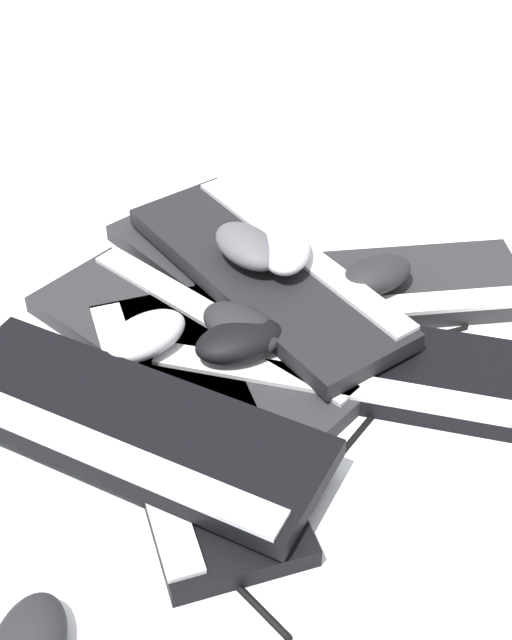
% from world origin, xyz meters
% --- Properties ---
extents(ground_plane, '(3.20, 3.20, 0.00)m').
position_xyz_m(ground_plane, '(0.00, 0.00, 0.00)').
color(ground_plane, silver).
extents(keyboard_0, '(0.42, 0.42, 0.03)m').
position_xyz_m(keyboard_0, '(0.10, 0.01, 0.01)').
color(keyboard_0, '#232326').
rests_on(keyboard_0, ground).
extents(keyboard_1, '(0.25, 0.46, 0.03)m').
position_xyz_m(keyboard_1, '(0.11, 0.13, 0.01)').
color(keyboard_1, black).
rests_on(keyboard_1, ground).
extents(keyboard_2, '(0.46, 0.28, 0.03)m').
position_xyz_m(keyboard_2, '(-0.08, 0.05, 0.01)').
color(keyboard_2, black).
rests_on(keyboard_2, ground).
extents(keyboard_3, '(0.45, 0.17, 0.03)m').
position_xyz_m(keyboard_3, '(-0.13, -0.08, 0.01)').
color(keyboard_3, '#232326').
rests_on(keyboard_3, ground).
extents(keyboard_4, '(0.39, 0.44, 0.03)m').
position_xyz_m(keyboard_4, '(0.02, -0.12, 0.01)').
color(keyboard_4, '#232326').
rests_on(keyboard_4, ground).
extents(keyboard_5, '(0.45, 0.36, 0.03)m').
position_xyz_m(keyboard_5, '(0.17, 0.17, 0.04)').
color(keyboard_5, black).
rests_on(keyboard_5, keyboard_1).
extents(keyboard_6, '(0.36, 0.45, 0.03)m').
position_xyz_m(keyboard_6, '(-0.00, -0.09, 0.04)').
color(keyboard_6, black).
rests_on(keyboard_6, keyboard_4).
extents(mouse_0, '(0.13, 0.11, 0.04)m').
position_xyz_m(mouse_0, '(-0.14, -0.07, 0.05)').
color(mouse_0, black).
rests_on(mouse_0, keyboard_3).
extents(mouse_1, '(0.13, 0.12, 0.04)m').
position_xyz_m(mouse_1, '(0.15, 0.03, 0.05)').
color(mouse_1, '#B7B7BC').
rests_on(mouse_1, keyboard_0).
extents(mouse_2, '(0.12, 0.12, 0.04)m').
position_xyz_m(mouse_2, '(0.04, 0.02, 0.05)').
color(mouse_2, black).
rests_on(mouse_2, keyboard_0).
extents(mouse_3, '(0.08, 0.12, 0.04)m').
position_xyz_m(mouse_3, '(-0.03, -0.10, 0.08)').
color(mouse_3, '#B7B7BC').
rests_on(mouse_3, keyboard_6).
extents(mouse_4, '(0.13, 0.10, 0.04)m').
position_xyz_m(mouse_4, '(0.04, 0.04, 0.05)').
color(mouse_4, black).
rests_on(mouse_4, keyboard_0).
extents(mouse_6, '(0.11, 0.13, 0.04)m').
position_xyz_m(mouse_6, '(0.02, -0.11, 0.08)').
color(mouse_6, '#4C4C51').
rests_on(mouse_6, keyboard_6).
extents(cable_0, '(0.33, 0.66, 0.01)m').
position_xyz_m(cable_0, '(-0.05, 0.30, 0.00)').
color(cable_0, black).
rests_on(cable_0, ground).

